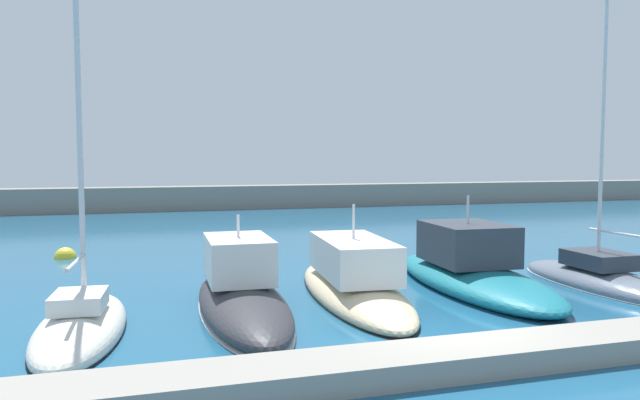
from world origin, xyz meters
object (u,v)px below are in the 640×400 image
Objects in this scene: sailboat_slate_fifth at (601,279)px; mooring_buoy_yellow at (65,258)px; motorboat_sand_third at (353,282)px; sailboat_ivory_nearest at (81,326)px; motorboat_charcoal_second at (241,293)px; motorboat_teal_fourth at (471,269)px.

mooring_buoy_yellow is (-17.51, 10.95, -0.24)m from sailboat_slate_fifth.
mooring_buoy_yellow is (-9.26, 9.91, -0.43)m from motorboat_sand_third.
sailboat_ivory_nearest is 11.95m from mooring_buoy_yellow.
sailboat_ivory_nearest is at bearing 107.22° from motorboat_charcoal_second.
motorboat_sand_third is at bearing -76.45° from motorboat_charcoal_second.
motorboat_sand_third is (7.54, 1.92, 0.21)m from sailboat_ivory_nearest.
motorboat_teal_fourth reaches higher than mooring_buoy_yellow.
motorboat_charcoal_second is 7.73m from motorboat_teal_fourth.
sailboat_ivory_nearest is 11.11× the size of mooring_buoy_yellow.
sailboat_slate_fifth is (11.78, -0.27, -0.25)m from motorboat_charcoal_second.
motorboat_sand_third is 10.32× the size of mooring_buoy_yellow.
motorboat_teal_fourth is at bearing -81.98° from motorboat_charcoal_second.
motorboat_teal_fourth is at bearing -36.09° from mooring_buoy_yellow.
sailboat_slate_fifth reaches higher than motorboat_charcoal_second.
motorboat_teal_fourth is 10.38× the size of mooring_buoy_yellow.
motorboat_charcoal_second is 0.91× the size of motorboat_sand_third.
motorboat_sand_third reaches higher than motorboat_charcoal_second.
sailboat_slate_fifth reaches higher than motorboat_teal_fourth.
motorboat_teal_fourth is 16.59m from mooring_buoy_yellow.
motorboat_teal_fourth is at bearing -83.70° from motorboat_sand_third.
motorboat_teal_fourth is (11.68, 2.06, 0.35)m from sailboat_ivory_nearest.
motorboat_charcoal_second is 9.41× the size of mooring_buoy_yellow.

